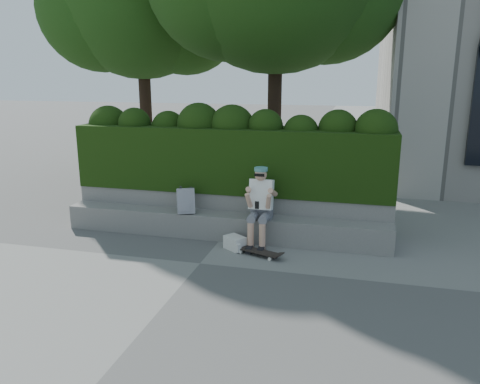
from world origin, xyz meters
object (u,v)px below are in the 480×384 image
(person, at_px, (260,203))
(skateboard, at_px, (258,251))
(backpack_plaid, at_px, (186,201))
(backpack_ground, at_px, (235,243))

(person, distance_m, skateboard, 0.85)
(backpack_plaid, distance_m, backpack_ground, 1.24)
(skateboard, distance_m, backpack_plaid, 1.70)
(backpack_ground, bearing_deg, backpack_plaid, -165.91)
(person, xyz_separation_m, skateboard, (0.07, -0.51, -0.68))
(person, bearing_deg, backpack_plaid, 176.67)
(person, xyz_separation_m, backpack_plaid, (-1.40, 0.08, -0.07))
(backpack_ground, bearing_deg, skateboard, 11.34)
(skateboard, bearing_deg, backpack_plaid, 177.68)
(backpack_plaid, xyz_separation_m, backpack_ground, (1.03, -0.40, -0.57))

